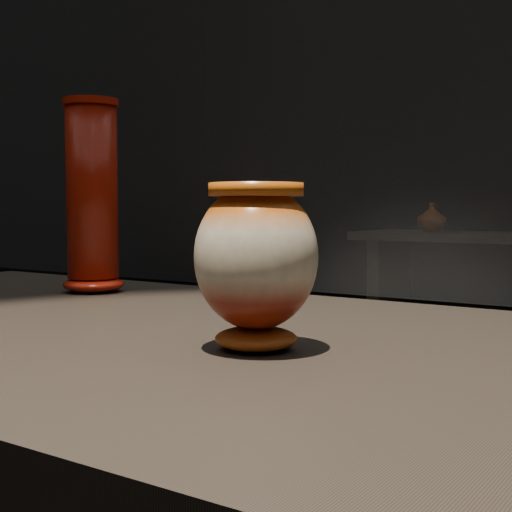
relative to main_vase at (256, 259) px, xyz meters
The scene contains 3 objects.
main_vase is the anchor object (origin of this frame).
tall_vase 0.61m from the main_vase, 153.66° to the left, with size 0.15×0.15×0.35m.
back_vase_left 3.77m from the main_vase, 107.47° to the left, with size 0.17×0.17×0.18m, color maroon.
Camera 1 is at (0.46, -0.69, 1.06)m, focal length 50.00 mm.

